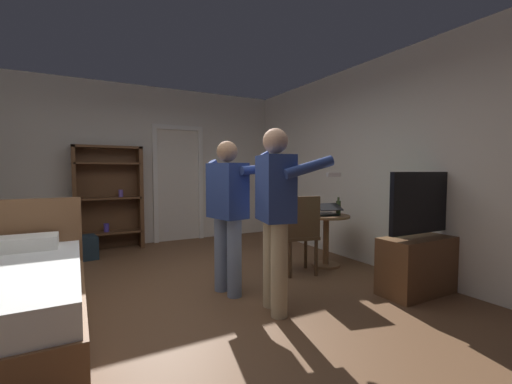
% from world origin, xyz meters
% --- Properties ---
extents(ground_plane, '(6.60, 6.60, 0.00)m').
position_xyz_m(ground_plane, '(0.00, 0.00, 0.00)').
color(ground_plane, brown).
extents(wall_back, '(5.46, 0.12, 2.79)m').
position_xyz_m(wall_back, '(0.00, 3.06, 1.39)').
color(wall_back, silver).
rests_on(wall_back, ground_plane).
extents(wall_right, '(0.12, 6.24, 2.79)m').
position_xyz_m(wall_right, '(2.67, 0.00, 1.39)').
color(wall_right, silver).
rests_on(wall_right, ground_plane).
extents(doorway_frame, '(0.93, 0.08, 2.13)m').
position_xyz_m(doorway_frame, '(0.74, 2.98, 1.22)').
color(doorway_frame, white).
rests_on(doorway_frame, ground_plane).
extents(bookshelf, '(1.05, 0.32, 1.70)m').
position_xyz_m(bookshelf, '(-0.47, 2.84, 0.93)').
color(bookshelf, brown).
rests_on(bookshelf, ground_plane).
extents(tv_flatscreen, '(1.10, 0.40, 1.29)m').
position_xyz_m(tv_flatscreen, '(2.31, -0.90, 0.39)').
color(tv_flatscreen, brown).
rests_on(tv_flatscreen, ground_plane).
extents(side_table, '(0.63, 0.63, 0.70)m').
position_xyz_m(side_table, '(2.03, 0.35, 0.47)').
color(side_table, brown).
rests_on(side_table, ground_plane).
extents(laptop, '(0.38, 0.38, 0.17)m').
position_xyz_m(laptop, '(1.99, 0.31, 0.75)').
color(laptop, black).
rests_on(laptop, side_table).
extents(bottle_on_table, '(0.06, 0.06, 0.24)m').
position_xyz_m(bottle_on_table, '(2.17, 0.27, 0.80)').
color(bottle_on_table, '#343F22').
rests_on(bottle_on_table, side_table).
extents(wooden_chair, '(0.52, 0.52, 0.99)m').
position_xyz_m(wooden_chair, '(1.50, 0.21, 0.54)').
color(wooden_chair, '#4C331E').
rests_on(wooden_chair, ground_plane).
extents(person_blue_shirt, '(0.61, 0.67, 1.68)m').
position_xyz_m(person_blue_shirt, '(0.66, -0.56, 0.97)').
color(person_blue_shirt, tan).
rests_on(person_blue_shirt, ground_plane).
extents(person_striped_shirt, '(0.71, 0.60, 1.61)m').
position_xyz_m(person_striped_shirt, '(0.46, 0.06, 0.92)').
color(person_striped_shirt, slate).
rests_on(person_striped_shirt, ground_plane).
extents(suitcase_dark, '(0.66, 0.45, 0.33)m').
position_xyz_m(suitcase_dark, '(-1.00, 2.32, 0.17)').
color(suitcase_dark, '#1E2D38').
rests_on(suitcase_dark, ground_plane).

